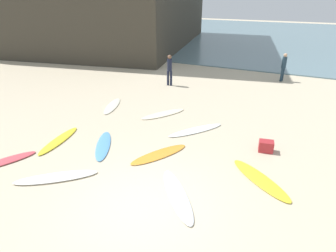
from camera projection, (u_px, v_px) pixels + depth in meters
The scene contains 15 objects.
ground_plane at pixel (142, 204), 7.80m from camera, with size 120.00×120.00×0.00m, color beige.
ocean_water at pixel (283, 36), 37.23m from camera, with size 120.00×40.00×0.08m, color slate.
surfboard_0 at pixel (56, 177), 8.84m from camera, with size 0.55×2.48×0.09m, color white.
surfboard_1 at pixel (59, 140), 11.07m from camera, with size 0.48×2.38×0.08m, color yellow.
surfboard_2 at pixel (163, 114), 13.50m from camera, with size 0.58×2.31×0.06m, color #F2E5C2.
surfboard_3 at pixel (6, 161), 9.72m from camera, with size 0.49×1.91×0.08m, color #D54852.
surfboard_4 at pixel (159, 154), 10.12m from camera, with size 0.57×2.30×0.06m, color #F39C33.
surfboard_5 at pixel (103, 145), 10.72m from camera, with size 0.50×2.29×0.06m, color #5499DC.
surfboard_6 at pixel (177, 195), 8.08m from camera, with size 0.52×2.50×0.08m, color white.
surfboard_7 at pixel (112, 106), 14.46m from camera, with size 0.53×2.27×0.06m, color #EBE8CD.
surfboard_8 at pixel (196, 130), 11.90m from camera, with size 0.52×2.56×0.07m, color white.
surfboard_9 at pixel (260, 179), 8.76m from camera, with size 0.58×2.44×0.07m, color yellow.
beachgoer_mid at pixel (170, 68), 17.32m from camera, with size 0.34×0.29×1.87m.
beachgoer_far at pixel (284, 66), 18.21m from camera, with size 0.35×0.35×1.78m.
beach_cooler at pixel (266, 146), 10.30m from camera, with size 0.50×0.37×0.41m, color #B2282D.
Camera 1 is at (3.33, -5.25, 5.21)m, focal length 30.69 mm.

